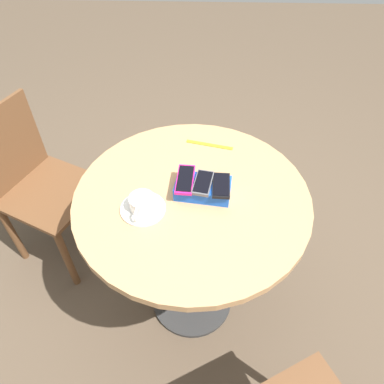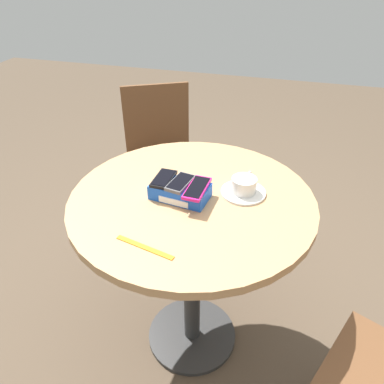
{
  "view_description": "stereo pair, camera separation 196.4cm",
  "coord_description": "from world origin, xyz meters",
  "px_view_note": "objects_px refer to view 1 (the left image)",
  "views": [
    {
      "loc": [
        -0.03,
        0.9,
        1.76
      ],
      "look_at": [
        0.0,
        0.0,
        0.8
      ],
      "focal_mm": 35.0,
      "sensor_mm": 36.0,
      "label": 1
    },
    {
      "loc": [
        0.29,
        -1.02,
        1.51
      ],
      "look_at": [
        0.0,
        0.0,
        0.8
      ],
      "focal_mm": 35.0,
      "sensor_mm": 36.0,
      "label": 2
    }
  ],
  "objects_px": {
    "phone_magenta": "(185,179)",
    "lanyard_strap": "(209,145)",
    "chair_near_window": "(40,186)",
    "round_table": "(192,221)",
    "phone_gray": "(203,183)",
    "phone_box": "(203,188)",
    "saucer": "(143,209)",
    "coffee_cup": "(142,203)",
    "phone_black": "(221,185)"
  },
  "relations": [
    {
      "from": "phone_box",
      "to": "phone_black",
      "type": "xyz_separation_m",
      "value": [
        -0.06,
        0.01,
        0.03
      ]
    },
    {
      "from": "round_table",
      "to": "phone_magenta",
      "type": "height_order",
      "value": "phone_magenta"
    },
    {
      "from": "phone_black",
      "to": "coffee_cup",
      "type": "relative_size",
      "value": 1.01
    },
    {
      "from": "phone_box",
      "to": "lanyard_strap",
      "type": "relative_size",
      "value": 1.07
    },
    {
      "from": "round_table",
      "to": "chair_near_window",
      "type": "relative_size",
      "value": 1.0
    },
    {
      "from": "phone_black",
      "to": "lanyard_strap",
      "type": "bearing_deg",
      "value": -82.13
    },
    {
      "from": "round_table",
      "to": "phone_box",
      "type": "distance_m",
      "value": 0.18
    },
    {
      "from": "round_table",
      "to": "lanyard_strap",
      "type": "bearing_deg",
      "value": -102.27
    },
    {
      "from": "phone_box",
      "to": "phone_magenta",
      "type": "xyz_separation_m",
      "value": [
        0.06,
        -0.01,
        0.03
      ]
    },
    {
      "from": "phone_gray",
      "to": "lanyard_strap",
      "type": "distance_m",
      "value": 0.28
    },
    {
      "from": "phone_box",
      "to": "phone_magenta",
      "type": "bearing_deg",
      "value": -10.19
    },
    {
      "from": "lanyard_strap",
      "to": "chair_near_window",
      "type": "relative_size",
      "value": 0.23
    },
    {
      "from": "saucer",
      "to": "chair_near_window",
      "type": "relative_size",
      "value": 0.18
    },
    {
      "from": "round_table",
      "to": "phone_gray",
      "type": "bearing_deg",
      "value": -165.0
    },
    {
      "from": "lanyard_strap",
      "to": "phone_gray",
      "type": "bearing_deg",
      "value": 85.02
    },
    {
      "from": "round_table",
      "to": "lanyard_strap",
      "type": "height_order",
      "value": "lanyard_strap"
    },
    {
      "from": "round_table",
      "to": "coffee_cup",
      "type": "xyz_separation_m",
      "value": [
        0.17,
        0.07,
        0.18
      ]
    },
    {
      "from": "coffee_cup",
      "to": "chair_near_window",
      "type": "xyz_separation_m",
      "value": [
        0.59,
        -0.42,
        -0.37
      ]
    },
    {
      "from": "phone_box",
      "to": "coffee_cup",
      "type": "height_order",
      "value": "coffee_cup"
    },
    {
      "from": "phone_gray",
      "to": "saucer",
      "type": "distance_m",
      "value": 0.23
    },
    {
      "from": "chair_near_window",
      "to": "phone_magenta",
      "type": "bearing_deg",
      "value": 156.44
    },
    {
      "from": "phone_gray",
      "to": "coffee_cup",
      "type": "distance_m",
      "value": 0.22
    },
    {
      "from": "round_table",
      "to": "phone_magenta",
      "type": "distance_m",
      "value": 0.21
    },
    {
      "from": "phone_magenta",
      "to": "lanyard_strap",
      "type": "distance_m",
      "value": 0.28
    },
    {
      "from": "phone_box",
      "to": "saucer",
      "type": "height_order",
      "value": "phone_box"
    },
    {
      "from": "round_table",
      "to": "saucer",
      "type": "distance_m",
      "value": 0.23
    },
    {
      "from": "phone_gray",
      "to": "phone_magenta",
      "type": "xyz_separation_m",
      "value": [
        0.06,
        -0.02,
        -0.0
      ]
    },
    {
      "from": "chair_near_window",
      "to": "phone_box",
      "type": "bearing_deg",
      "value": 157.43
    },
    {
      "from": "phone_magenta",
      "to": "lanyard_strap",
      "type": "bearing_deg",
      "value": -108.51
    },
    {
      "from": "saucer",
      "to": "coffee_cup",
      "type": "height_order",
      "value": "coffee_cup"
    },
    {
      "from": "coffee_cup",
      "to": "chair_near_window",
      "type": "height_order",
      "value": "chair_near_window"
    },
    {
      "from": "phone_box",
      "to": "phone_gray",
      "type": "height_order",
      "value": "phone_gray"
    },
    {
      "from": "lanyard_strap",
      "to": "chair_near_window",
      "type": "bearing_deg",
      "value": -4.19
    },
    {
      "from": "phone_black",
      "to": "coffee_cup",
      "type": "distance_m",
      "value": 0.28
    },
    {
      "from": "coffee_cup",
      "to": "lanyard_strap",
      "type": "xyz_separation_m",
      "value": [
        -0.23,
        -0.36,
        -0.03
      ]
    },
    {
      "from": "phone_box",
      "to": "coffee_cup",
      "type": "bearing_deg",
      "value": 22.96
    },
    {
      "from": "round_table",
      "to": "phone_gray",
      "type": "relative_size",
      "value": 6.7
    },
    {
      "from": "lanyard_strap",
      "to": "chair_near_window",
      "type": "distance_m",
      "value": 0.89
    },
    {
      "from": "round_table",
      "to": "coffee_cup",
      "type": "relative_size",
      "value": 7.19
    },
    {
      "from": "phone_black",
      "to": "coffee_cup",
      "type": "height_order",
      "value": "same"
    },
    {
      "from": "round_table",
      "to": "saucer",
      "type": "xyz_separation_m",
      "value": [
        0.17,
        0.07,
        0.15
      ]
    },
    {
      "from": "round_table",
      "to": "chair_near_window",
      "type": "xyz_separation_m",
      "value": [
        0.76,
        -0.34,
        -0.19
      ]
    },
    {
      "from": "coffee_cup",
      "to": "saucer",
      "type": "bearing_deg",
      "value": -101.73
    },
    {
      "from": "phone_black",
      "to": "chair_near_window",
      "type": "height_order",
      "value": "chair_near_window"
    },
    {
      "from": "phone_magenta",
      "to": "chair_near_window",
      "type": "relative_size",
      "value": 0.17
    },
    {
      "from": "coffee_cup",
      "to": "chair_near_window",
      "type": "relative_size",
      "value": 0.14
    },
    {
      "from": "phone_gray",
      "to": "phone_black",
      "type": "bearing_deg",
      "value": 172.52
    },
    {
      "from": "phone_black",
      "to": "coffee_cup",
      "type": "xyz_separation_m",
      "value": [
        0.27,
        0.07,
        -0.02
      ]
    },
    {
      "from": "round_table",
      "to": "lanyard_strap",
      "type": "relative_size",
      "value": 4.41
    },
    {
      "from": "phone_gray",
      "to": "lanyard_strap",
      "type": "relative_size",
      "value": 0.66
    }
  ]
}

